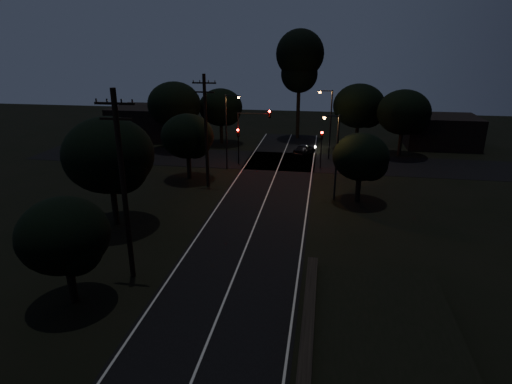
% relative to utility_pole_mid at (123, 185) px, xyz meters
% --- Properties ---
extents(road_surface, '(60.00, 70.00, 0.03)m').
position_rel_utility_pole_mid_xyz_m(road_surface, '(6.00, 16.12, -5.73)').
color(road_surface, black).
rests_on(road_surface, ground).
extents(utility_pole_mid, '(2.20, 0.30, 11.00)m').
position_rel_utility_pole_mid_xyz_m(utility_pole_mid, '(0.00, 0.00, 0.00)').
color(utility_pole_mid, black).
rests_on(utility_pole_mid, ground).
extents(utility_pole_far, '(2.20, 0.30, 10.50)m').
position_rel_utility_pole_mid_xyz_m(utility_pole_far, '(0.00, 17.00, -0.25)').
color(utility_pole_far, black).
rests_on(utility_pole_far, ground).
extents(tree_left_b, '(4.63, 4.63, 5.89)m').
position_rel_utility_pole_mid_xyz_m(tree_left_b, '(-1.84, -3.09, -1.93)').
color(tree_left_b, black).
rests_on(tree_left_b, ground).
extents(tree_left_c, '(6.52, 6.52, 8.24)m').
position_rel_utility_pole_mid_xyz_m(tree_left_c, '(-4.27, 6.87, -0.41)').
color(tree_left_c, black).
rests_on(tree_left_c, ground).
extents(tree_left_d, '(5.18, 5.18, 6.58)m').
position_rel_utility_pole_mid_xyz_m(tree_left_d, '(-2.32, 18.90, -1.48)').
color(tree_left_d, black).
rests_on(tree_left_d, ground).
extents(tree_far_nw, '(5.79, 5.79, 7.34)m').
position_rel_utility_pole_mid_xyz_m(tree_far_nw, '(-2.80, 34.88, -0.99)').
color(tree_far_nw, black).
rests_on(tree_far_nw, ground).
extents(tree_far_w, '(6.67, 6.67, 8.50)m').
position_rel_utility_pole_mid_xyz_m(tree_far_w, '(-7.76, 30.87, -0.21)').
color(tree_far_w, black).
rests_on(tree_far_w, ground).
extents(tree_far_ne, '(6.51, 6.51, 8.23)m').
position_rel_utility_pole_mid_xyz_m(tree_far_ne, '(15.23, 34.87, -0.41)').
color(tree_far_ne, black).
rests_on(tree_far_ne, ground).
extents(tree_far_e, '(6.24, 6.24, 7.91)m').
position_rel_utility_pole_mid_xyz_m(tree_far_e, '(20.22, 31.87, -0.61)').
color(tree_far_e, black).
rests_on(tree_far_e, ground).
extents(tree_right_a, '(4.75, 4.75, 6.03)m').
position_rel_utility_pole_mid_xyz_m(tree_right_a, '(14.17, 14.90, -1.83)').
color(tree_right_a, black).
rests_on(tree_right_a, ground).
extents(tall_pine, '(6.53, 6.53, 14.83)m').
position_rel_utility_pole_mid_xyz_m(tall_pine, '(7.00, 40.00, 4.95)').
color(tall_pine, black).
rests_on(tall_pine, ground).
extents(building_left, '(10.00, 8.00, 4.40)m').
position_rel_utility_pole_mid_xyz_m(building_left, '(-14.00, 37.00, -3.54)').
color(building_left, black).
rests_on(building_left, ground).
extents(building_right, '(9.00, 7.00, 4.00)m').
position_rel_utility_pole_mid_xyz_m(building_right, '(26.00, 38.00, -3.74)').
color(building_right, black).
rests_on(building_right, ground).
extents(signal_left, '(0.28, 0.35, 4.10)m').
position_rel_utility_pole_mid_xyz_m(signal_left, '(1.40, 24.99, -2.90)').
color(signal_left, black).
rests_on(signal_left, ground).
extents(signal_right, '(0.28, 0.35, 4.10)m').
position_rel_utility_pole_mid_xyz_m(signal_right, '(10.60, 24.99, -2.90)').
color(signal_right, black).
rests_on(signal_right, ground).
extents(signal_mast, '(3.70, 0.35, 6.25)m').
position_rel_utility_pole_mid_xyz_m(signal_mast, '(3.09, 24.99, -1.40)').
color(signal_mast, black).
rests_on(signal_mast, ground).
extents(streetlight_a, '(1.66, 0.26, 8.00)m').
position_rel_utility_pole_mid_xyz_m(streetlight_a, '(0.69, 23.00, -1.10)').
color(streetlight_a, black).
rests_on(streetlight_a, ground).
extents(streetlight_b, '(1.66, 0.26, 8.00)m').
position_rel_utility_pole_mid_xyz_m(streetlight_b, '(11.31, 29.00, -1.10)').
color(streetlight_b, black).
rests_on(streetlight_b, ground).
extents(streetlight_c, '(1.46, 0.26, 7.50)m').
position_rel_utility_pole_mid_xyz_m(streetlight_c, '(11.83, 15.00, -1.39)').
color(streetlight_c, black).
rests_on(streetlight_c, ground).
extents(car, '(2.91, 4.11, 1.30)m').
position_rel_utility_pole_mid_xyz_m(car, '(8.53, 30.63, -5.09)').
color(car, black).
rests_on(car, ground).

